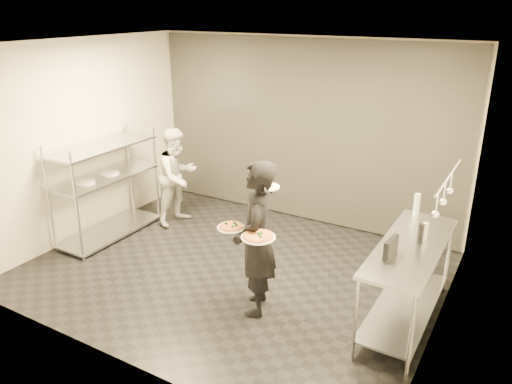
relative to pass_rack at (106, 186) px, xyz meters
The scene contains 13 objects.
room_shell 2.53m from the pass_rack, 28.77° to the left, with size 5.00×4.00×2.80m.
pass_rack is the anchor object (origin of this frame).
prep_counter 4.33m from the pass_rack, ahead, with size 0.60×1.80×0.92m.
utensil_rail 4.64m from the pass_rack, ahead, with size 0.07×1.20×0.31m.
waiter 2.91m from the pass_rack, 11.60° to the right, with size 0.63×0.42×1.73m, color black.
chef 1.07m from the pass_rack, 55.95° to the left, with size 0.73×0.57×1.50m, color beige.
pizza_plate_near 2.82m from the pass_rack, 17.21° to the right, with size 0.29×0.29×0.05m.
pizza_plate_far 3.15m from the pass_rack, 15.79° to the right, with size 0.35×0.35×0.05m.
salad_plate 2.88m from the pass_rack, ahead, with size 0.28×0.28×0.07m.
pos_monitor 4.23m from the pass_rack, ahead, with size 0.05×0.27×0.19m, color black.
bottle_green 4.26m from the pass_rack, 10.87° to the left, with size 0.07×0.07×0.26m, color #9AA89A.
bottle_clear 4.42m from the pass_rack, ahead, with size 0.05×0.05×0.17m, color #9AA89A.
bottle_dark 4.40m from the pass_rack, ahead, with size 0.06×0.06×0.21m, color black.
Camera 1 is at (3.10, -4.74, 3.22)m, focal length 35.00 mm.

